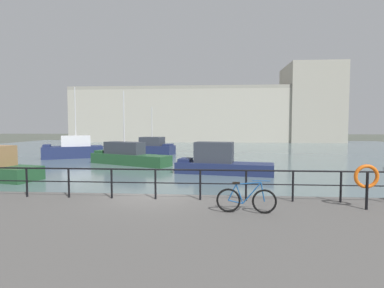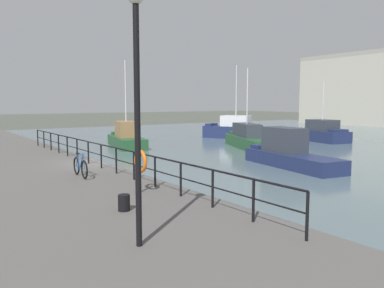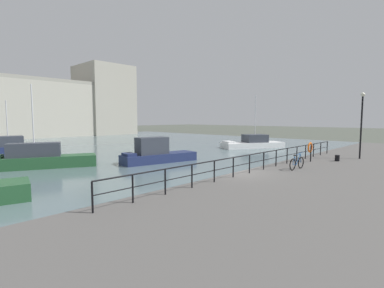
% 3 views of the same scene
% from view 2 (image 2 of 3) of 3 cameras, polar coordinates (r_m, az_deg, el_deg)
% --- Properties ---
extents(ground_plane, '(240.00, 240.00, 0.00)m').
position_cam_2_polar(ground_plane, '(19.51, -13.14, -5.18)').
color(ground_plane, '#4C5147').
extents(moored_white_yacht, '(6.61, 4.94, 7.72)m').
position_cam_2_polar(moored_white_yacht, '(41.43, 6.18, 2.19)').
color(moored_white_yacht, navy).
rests_on(moored_white_yacht, water_basin).
extents(moored_blue_motorboat, '(7.24, 3.19, 2.30)m').
position_cam_2_polar(moored_blue_motorboat, '(23.46, 14.18, -1.30)').
color(moored_blue_motorboat, navy).
rests_on(moored_blue_motorboat, water_basin).
extents(moored_red_daysailer, '(6.78, 3.57, 7.31)m').
position_cam_2_polar(moored_red_daysailer, '(33.35, -9.74, 0.92)').
color(moored_red_daysailer, '#23512D').
rests_on(moored_red_daysailer, water_basin).
extents(moored_harbor_tender, '(7.63, 3.79, 5.82)m').
position_cam_2_polar(moored_harbor_tender, '(40.17, 18.07, 1.59)').
color(moored_harbor_tender, navy).
rests_on(moored_harbor_tender, water_basin).
extents(moored_green_narrowboat, '(8.00, 5.01, 6.66)m').
position_cam_2_polar(moored_green_narrowboat, '(32.41, 8.36, 0.78)').
color(moored_green_narrowboat, '#23512D').
rests_on(moored_green_narrowboat, water_basin).
extents(quay_railing, '(22.16, 0.07, 1.08)m').
position_cam_2_polar(quay_railing, '(17.37, -13.36, -1.11)').
color(quay_railing, black).
rests_on(quay_railing, quay_promenade).
extents(parked_bicycle, '(1.77, 0.15, 0.98)m').
position_cam_2_polar(parked_bicycle, '(15.60, -16.27, -3.29)').
color(parked_bicycle, black).
rests_on(parked_bicycle, quay_promenade).
extents(mooring_bollard, '(0.32, 0.32, 0.44)m').
position_cam_2_polar(mooring_bollard, '(10.52, -10.07, -8.58)').
color(mooring_bollard, black).
rests_on(mooring_bollard, quay_promenade).
extents(life_ring_stand, '(0.75, 0.16, 1.40)m').
position_cam_2_polar(life_ring_stand, '(12.37, -7.69, -2.77)').
color(life_ring_stand, black).
rests_on(life_ring_stand, quay_promenade).
extents(quay_lamp_post, '(0.32, 0.32, 5.05)m').
position_cam_2_polar(quay_lamp_post, '(7.57, -8.19, 8.43)').
color(quay_lamp_post, black).
rests_on(quay_lamp_post, quay_promenade).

